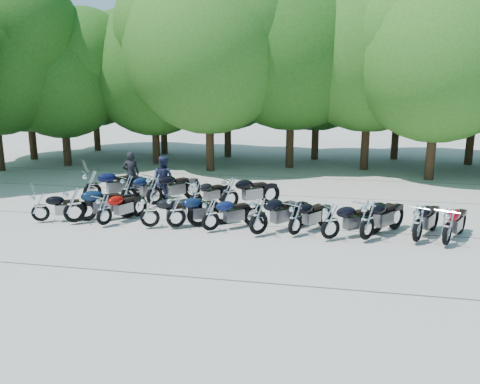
% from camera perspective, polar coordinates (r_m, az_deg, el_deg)
% --- Properties ---
extents(ground, '(90.00, 90.00, 0.00)m').
position_cam_1_polar(ground, '(13.99, -1.20, -5.73)').
color(ground, '#A39D93').
rests_on(ground, ground).
extents(tree_0, '(7.50, 7.50, 9.21)m').
position_cam_1_polar(tree_0, '(31.76, -24.66, 13.42)').
color(tree_0, '#3A2614').
rests_on(tree_0, ground).
extents(tree_1, '(6.97, 6.97, 8.55)m').
position_cam_1_polar(tree_1, '(28.43, -20.99, 13.16)').
color(tree_1, '#3A2614').
rests_on(tree_1, ground).
extents(tree_2, '(7.31, 7.31, 8.97)m').
position_cam_1_polar(tree_2, '(27.73, -10.53, 14.31)').
color(tree_2, '#3A2614').
rests_on(tree_2, ground).
extents(tree_3, '(8.70, 8.70, 10.67)m').
position_cam_1_polar(tree_3, '(25.12, -3.84, 16.99)').
color(tree_3, '#3A2614').
rests_on(tree_3, ground).
extents(tree_4, '(9.13, 9.13, 11.20)m').
position_cam_1_polar(tree_4, '(26.25, 6.37, 17.44)').
color(tree_4, '#3A2614').
rests_on(tree_4, ground).
extents(tree_5, '(9.04, 9.04, 11.10)m').
position_cam_1_polar(tree_5, '(26.31, 15.67, 16.92)').
color(tree_5, '#3A2614').
rests_on(tree_5, ground).
extents(tree_6, '(8.00, 8.00, 9.82)m').
position_cam_1_polar(tree_6, '(24.28, 23.15, 14.99)').
color(tree_6, '#3A2614').
rests_on(tree_6, ground).
extents(tree_9, '(7.59, 7.59, 9.32)m').
position_cam_1_polar(tree_9, '(34.69, -17.53, 13.92)').
color(tree_9, '#3A2614').
rests_on(tree_9, ground).
extents(tree_10, '(7.78, 7.78, 9.55)m').
position_cam_1_polar(tree_10, '(31.97, -9.54, 14.72)').
color(tree_10, '#3A2614').
rests_on(tree_10, ground).
extents(tree_11, '(7.56, 7.56, 9.28)m').
position_cam_1_polar(tree_11, '(30.15, -1.55, 14.71)').
color(tree_11, '#3A2614').
rests_on(tree_11, ground).
extents(tree_12, '(7.88, 7.88, 9.67)m').
position_cam_1_polar(tree_12, '(29.48, 9.46, 15.04)').
color(tree_12, '#3A2614').
rests_on(tree_12, ground).
extents(tree_13, '(8.31, 8.31, 10.20)m').
position_cam_1_polar(tree_13, '(30.72, 19.02, 15.03)').
color(tree_13, '#3A2614').
rests_on(tree_13, ground).
extents(tree_14, '(8.02, 8.02, 9.84)m').
position_cam_1_polar(tree_14, '(30.12, 27.10, 14.01)').
color(tree_14, '#3A2614').
rests_on(tree_14, ground).
extents(motorcycle_0, '(2.11, 1.32, 1.15)m').
position_cam_1_polar(motorcycle_0, '(16.78, -23.21, -1.61)').
color(motorcycle_0, black).
rests_on(motorcycle_0, ground).
extents(motorcycle_1, '(2.36, 2.11, 1.38)m').
position_cam_1_polar(motorcycle_1, '(16.18, -19.60, -1.39)').
color(motorcycle_1, '#0B1C34').
rests_on(motorcycle_1, ground).
extents(motorcycle_2, '(1.42, 2.18, 1.18)m').
position_cam_1_polar(motorcycle_2, '(15.63, -16.27, -2.00)').
color(motorcycle_2, '#980905').
rests_on(motorcycle_2, ground).
extents(motorcycle_3, '(2.22, 1.37, 1.20)m').
position_cam_1_polar(motorcycle_3, '(15.05, -10.94, -2.24)').
color(motorcycle_3, black).
rests_on(motorcycle_3, ground).
extents(motorcycle_4, '(2.22, 1.74, 1.24)m').
position_cam_1_polar(motorcycle_4, '(14.88, -7.82, -2.21)').
color(motorcycle_4, black).
rests_on(motorcycle_4, ground).
extents(motorcycle_5, '(2.02, 1.89, 1.20)m').
position_cam_1_polar(motorcycle_5, '(14.44, -3.61, -2.67)').
color(motorcycle_5, '#0E1740').
rests_on(motorcycle_5, ground).
extents(motorcycle_6, '(2.15, 2.31, 1.37)m').
position_cam_1_polar(motorcycle_6, '(14.01, 2.29, -2.77)').
color(motorcycle_6, black).
rests_on(motorcycle_6, ground).
extents(motorcycle_7, '(1.71, 2.13, 1.20)m').
position_cam_1_polar(motorcycle_7, '(14.11, 6.76, -3.11)').
color(motorcycle_7, black).
rests_on(motorcycle_7, ground).
extents(motorcycle_8, '(2.21, 1.85, 1.26)m').
position_cam_1_polar(motorcycle_8, '(13.86, 11.00, -3.42)').
color(motorcycle_8, black).
rests_on(motorcycle_8, ground).
extents(motorcycle_9, '(1.98, 2.46, 1.39)m').
position_cam_1_polar(motorcycle_9, '(14.00, 15.28, -3.20)').
color(motorcycle_9, black).
rests_on(motorcycle_9, ground).
extents(motorcycle_10, '(1.63, 2.38, 1.30)m').
position_cam_1_polar(motorcycle_10, '(14.30, 20.89, -3.45)').
color(motorcycle_10, black).
rests_on(motorcycle_10, ground).
extents(motorcycle_11, '(1.60, 2.32, 1.27)m').
position_cam_1_polar(motorcycle_11, '(14.32, 24.01, -3.76)').
color(motorcycle_11, maroon).
rests_on(motorcycle_11, ground).
extents(motorcycle_12, '(2.34, 2.35, 1.44)m').
position_cam_1_polar(motorcycle_12, '(18.97, -17.62, 0.83)').
color(motorcycle_12, black).
rests_on(motorcycle_12, ground).
extents(motorcycle_13, '(1.98, 2.23, 1.30)m').
position_cam_1_polar(motorcycle_13, '(18.25, -13.46, 0.41)').
color(motorcycle_13, '#0C1836').
rests_on(motorcycle_13, ground).
extents(motorcycle_14, '(2.03, 2.51, 1.42)m').
position_cam_1_polar(motorcycle_14, '(17.81, -10.41, 0.44)').
color(motorcycle_14, black).
rests_on(motorcycle_14, ground).
extents(motorcycle_15, '(1.66, 2.08, 1.17)m').
position_cam_1_polar(motorcycle_15, '(17.19, -5.45, -0.26)').
color(motorcycle_15, black).
rests_on(motorcycle_15, ground).
extents(motorcycle_16, '(2.34, 2.18, 1.39)m').
position_cam_1_polar(motorcycle_16, '(17.00, -1.23, 0.02)').
color(motorcycle_16, black).
rests_on(motorcycle_16, ground).
extents(rider_0, '(0.80, 0.68, 1.86)m').
position_cam_1_polar(rider_0, '(19.76, -13.13, 2.17)').
color(rider_0, black).
rests_on(rider_0, ground).
extents(rider_1, '(1.06, 0.92, 1.84)m').
position_cam_1_polar(rider_1, '(18.47, -9.33, 1.58)').
color(rider_1, '#222847').
rests_on(rider_1, ground).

